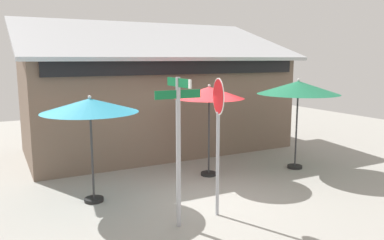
# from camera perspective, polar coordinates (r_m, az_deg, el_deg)

# --- Properties ---
(ground_plane) EXTENTS (28.00, 28.00, 0.10)m
(ground_plane) POSITION_cam_1_polar(r_m,az_deg,el_deg) (9.62, 2.23, -10.88)
(ground_plane) COLOR #9E9B93
(cafe_building) EXTENTS (9.43, 4.63, 4.69)m
(cafe_building) POSITION_cam_1_polar(r_m,az_deg,el_deg) (13.71, -5.08, 3.00)
(cafe_building) COLOR #705B4C
(cafe_building) RESTS_ON ground
(street_sign_post) EXTENTS (0.93, 0.99, 2.92)m
(street_sign_post) POSITION_cam_1_polar(r_m,az_deg,el_deg) (7.18, -2.06, -2.41)
(street_sign_post) COLOR #A8AAB2
(street_sign_post) RESTS_ON ground
(stop_sign) EXTENTS (0.20, 0.73, 2.88)m
(stop_sign) POSITION_cam_1_polar(r_m,az_deg,el_deg) (7.69, 3.95, -0.25)
(stop_sign) COLOR #A8AAB2
(stop_sign) RESTS_ON ground
(patio_umbrella_teal_left) EXTENTS (2.15, 2.15, 2.46)m
(patio_umbrella_teal_left) POSITION_cam_1_polar(r_m,az_deg,el_deg) (8.70, -15.09, 1.96)
(patio_umbrella_teal_left) COLOR black
(patio_umbrella_teal_left) RESTS_ON ground
(patio_umbrella_crimson_center) EXTENTS (1.94, 1.94, 2.57)m
(patio_umbrella_crimson_center) POSITION_cam_1_polar(r_m,az_deg,el_deg) (10.37, 2.60, 3.95)
(patio_umbrella_crimson_center) COLOR black
(patio_umbrella_crimson_center) RESTS_ON ground
(patio_umbrella_forest_green_right) EXTENTS (2.38, 2.38, 2.68)m
(patio_umbrella_forest_green_right) POSITION_cam_1_polar(r_m,az_deg,el_deg) (11.48, 15.68, 4.62)
(patio_umbrella_forest_green_right) COLOR black
(patio_umbrella_forest_green_right) RESTS_ON ground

